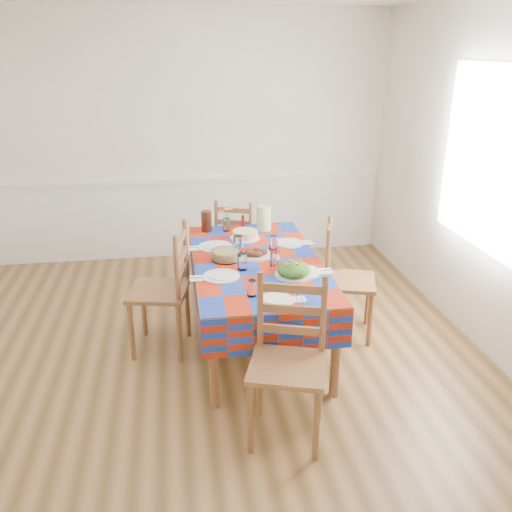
# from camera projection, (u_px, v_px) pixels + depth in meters

# --- Properties ---
(room) EXTENTS (4.58, 5.08, 2.78)m
(room) POSITION_uv_depth(u_px,v_px,m) (197.00, 199.00, 3.64)
(room) COLOR brown
(room) RESTS_ON ground
(wainscot) EXTENTS (4.41, 0.06, 0.92)m
(wainscot) POSITION_uv_depth(u_px,v_px,m) (189.00, 215.00, 6.24)
(wainscot) COLOR white
(wainscot) RESTS_ON room
(window_right) EXTENTS (0.00, 1.40, 1.40)m
(window_right) POSITION_uv_depth(u_px,v_px,m) (484.00, 158.00, 4.18)
(window_right) COLOR white
(window_right) RESTS_ON room
(dining_table) EXTENTS (1.00, 1.86, 0.72)m
(dining_table) POSITION_uv_depth(u_px,v_px,m) (257.00, 269.00, 4.32)
(dining_table) COLOR brown
(dining_table) RESTS_ON room
(setting_near_head) EXTENTS (0.39, 0.26, 0.11)m
(setting_near_head) POSITION_uv_depth(u_px,v_px,m) (268.00, 296.00, 3.63)
(setting_near_head) COLOR silver
(setting_near_head) RESTS_ON dining_table
(setting_left_near) EXTENTS (0.50, 0.29, 0.13)m
(setting_left_near) POSITION_uv_depth(u_px,v_px,m) (228.00, 271.00, 4.02)
(setting_left_near) COLOR silver
(setting_left_near) RESTS_ON dining_table
(setting_left_far) EXTENTS (0.53, 0.31, 0.14)m
(setting_left_far) POSITION_uv_depth(u_px,v_px,m) (223.00, 246.00, 4.51)
(setting_left_far) COLOR silver
(setting_left_far) RESTS_ON dining_table
(setting_right_near) EXTENTS (0.53, 0.31, 0.14)m
(setting_right_near) POSITION_uv_depth(u_px,v_px,m) (293.00, 267.00, 4.07)
(setting_right_near) COLOR silver
(setting_right_near) RESTS_ON dining_table
(setting_right_far) EXTENTS (0.47, 0.27, 0.12)m
(setting_right_far) POSITION_uv_depth(u_px,v_px,m) (284.00, 243.00, 4.59)
(setting_right_far) COLOR silver
(setting_right_far) RESTS_ON dining_table
(meat_platter) EXTENTS (0.32, 0.23, 0.06)m
(meat_platter) POSITION_uv_depth(u_px,v_px,m) (255.00, 254.00, 4.35)
(meat_platter) COLOR silver
(meat_platter) RESTS_ON dining_table
(salad_platter) EXTENTS (0.28, 0.28, 0.12)m
(salad_platter) POSITION_uv_depth(u_px,v_px,m) (294.00, 270.00, 3.99)
(salad_platter) COLOR silver
(salad_platter) RESTS_ON dining_table
(pasta_bowl) EXTENTS (0.22, 0.22, 0.08)m
(pasta_bowl) POSITION_uv_depth(u_px,v_px,m) (226.00, 255.00, 4.28)
(pasta_bowl) COLOR white
(pasta_bowl) RESTS_ON dining_table
(cake) EXTENTS (0.26, 0.26, 0.07)m
(cake) POSITION_uv_depth(u_px,v_px,m) (245.00, 235.00, 4.76)
(cake) COLOR silver
(cake) RESTS_ON dining_table
(serving_utensils) EXTENTS (0.12, 0.27, 0.01)m
(serving_utensils) POSITION_uv_depth(u_px,v_px,m) (278.00, 263.00, 4.23)
(serving_utensils) COLOR black
(serving_utensils) RESTS_ON dining_table
(flower_vase) EXTENTS (0.14, 0.12, 0.22)m
(flower_vase) POSITION_uv_depth(u_px,v_px,m) (226.00, 221.00, 4.94)
(flower_vase) COLOR white
(flower_vase) RESTS_ON dining_table
(hot_sauce) EXTENTS (0.03, 0.03, 0.13)m
(hot_sauce) POSITION_uv_depth(u_px,v_px,m) (243.00, 222.00, 5.02)
(hot_sauce) COLOR #B40E1F
(hot_sauce) RESTS_ON dining_table
(green_pitcher) EXTENTS (0.13, 0.13, 0.23)m
(green_pitcher) POSITION_uv_depth(u_px,v_px,m) (264.00, 218.00, 4.96)
(green_pitcher) COLOR beige
(green_pitcher) RESTS_ON dining_table
(tea_pitcher) EXTENTS (0.10, 0.10, 0.19)m
(tea_pitcher) POSITION_uv_depth(u_px,v_px,m) (207.00, 221.00, 4.93)
(tea_pitcher) COLOR #33140B
(tea_pitcher) RESTS_ON dining_table
(name_card) EXTENTS (0.08, 0.03, 0.02)m
(name_card) POSITION_uv_depth(u_px,v_px,m) (278.00, 308.00, 3.49)
(name_card) COLOR silver
(name_card) RESTS_ON dining_table
(chair_near) EXTENTS (0.57, 0.56, 1.03)m
(chair_near) POSITION_uv_depth(u_px,v_px,m) (288.00, 362.00, 3.30)
(chair_near) COLOR brown
(chair_near) RESTS_ON room
(chair_far) EXTENTS (0.52, 0.51, 0.92)m
(chair_far) POSITION_uv_depth(u_px,v_px,m) (237.00, 243.00, 5.47)
(chair_far) COLOR brown
(chair_far) RESTS_ON room
(chair_left) EXTENTS (0.52, 0.54, 1.04)m
(chair_left) POSITION_uv_depth(u_px,v_px,m) (165.00, 291.00, 4.26)
(chair_left) COLOR brown
(chair_left) RESTS_ON room
(chair_right) EXTENTS (0.53, 0.54, 0.99)m
(chair_right) POSITION_uv_depth(u_px,v_px,m) (344.00, 281.00, 4.50)
(chair_right) COLOR brown
(chair_right) RESTS_ON room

